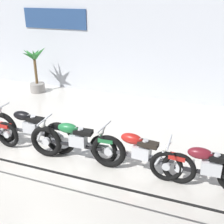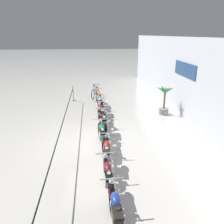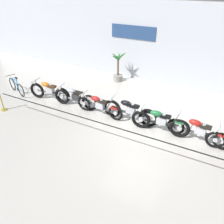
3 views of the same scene
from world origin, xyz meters
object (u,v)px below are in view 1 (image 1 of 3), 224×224
at_px(motorcycle_maroon_6, 207,168).
at_px(potted_palm_left_of_row, 36,71).
at_px(motorcycle_black_3, 30,129).
at_px(motorcycle_green_4, 76,142).
at_px(motorcycle_red_5, 139,153).

bearing_deg(motorcycle_maroon_6, potted_palm_left_of_row, 149.67).
height_order(motorcycle_black_3, motorcycle_maroon_6, motorcycle_black_3).
bearing_deg(potted_palm_left_of_row, motorcycle_green_4, -46.28).
bearing_deg(motorcycle_black_3, motorcycle_red_5, -1.50).
bearing_deg(motorcycle_black_3, motorcycle_green_4, -6.82).
xyz_separation_m(motorcycle_black_3, motorcycle_green_4, (1.31, -0.16, -0.01)).
bearing_deg(motorcycle_green_4, motorcycle_red_5, 3.49).
bearing_deg(motorcycle_red_5, potted_palm_left_of_row, 143.76).
bearing_deg(motorcycle_green_4, potted_palm_left_of_row, 133.72).
height_order(motorcycle_black_3, potted_palm_left_of_row, potted_palm_left_of_row).
xyz_separation_m(motorcycle_red_5, motorcycle_maroon_6, (1.35, -0.06, 0.00)).
height_order(motorcycle_red_5, potted_palm_left_of_row, potted_palm_left_of_row).
bearing_deg(motorcycle_maroon_6, motorcycle_black_3, 178.15).
distance_m(motorcycle_green_4, motorcycle_maroon_6, 2.76).
distance_m(motorcycle_black_3, motorcycle_green_4, 1.31).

